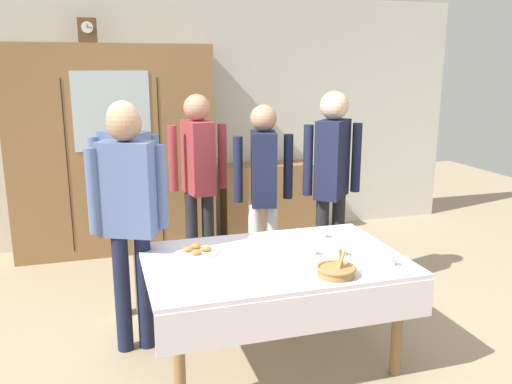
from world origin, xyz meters
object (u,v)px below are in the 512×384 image
bread_basket (336,270)px  dining_table (275,273)px  person_beside_shelf (332,173)px  wall_cabinet (114,151)px  mantel_clock (87,31)px  book_stack (268,161)px  person_behind_table_left (129,206)px  tea_cup_mid_left (341,252)px  tea_cup_far_right (389,262)px  tea_cup_far_left (321,235)px  person_near_right_end (198,170)px  pastry_plate (197,251)px  spoon_far_right (271,243)px  bookshelf_low (268,200)px  tea_cup_near_right (311,252)px  spoon_far_left (364,263)px  spoon_front_edge (237,276)px  person_by_cabinet (263,182)px  person_behind_table_right (127,188)px

bread_basket → dining_table: bearing=125.5°
person_beside_shelf → wall_cabinet: bearing=135.9°
mantel_clock → wall_cabinet: bearing=0.2°
book_stack → person_behind_table_left: (-1.70, -2.20, 0.16)m
tea_cup_mid_left → person_behind_table_left: 1.44m
mantel_clock → tea_cup_far_right: mantel_clock is taller
tea_cup_far_left → person_near_right_end: (-0.68, 1.16, 0.30)m
tea_cup_far_right → pastry_plate: tea_cup_far_right is taller
dining_table → person_beside_shelf: (0.82, 0.93, 0.44)m
book_stack → spoon_far_right: size_ratio=1.78×
bread_basket → tea_cup_mid_left: bearing=60.2°
bookshelf_low → tea_cup_far_left: size_ratio=8.21×
tea_cup_far_right → tea_cup_near_right: same height
tea_cup_near_right → spoon_far_right: tea_cup_near_right is taller
tea_cup_near_right → spoon_far_left: (0.27, -0.23, -0.02)m
spoon_far_right → wall_cabinet: bearing=113.1°
mantel_clock → tea_cup_near_right: mantel_clock is taller
tea_cup_far_left → person_beside_shelf: size_ratio=0.07×
tea_cup_far_right → tea_cup_mid_left: bearing=130.2°
spoon_front_edge → book_stack: bearing=68.5°
dining_table → spoon_far_left: spoon_far_left is taller
person_near_right_end → book_stack: bearing=48.6°
tea_cup_far_left → person_by_cabinet: (-0.20, 0.76, 0.25)m
tea_cup_far_right → bread_basket: bread_basket is taller
bookshelf_low → tea_cup_near_right: (-0.56, -2.64, 0.33)m
pastry_plate → person_beside_shelf: size_ratio=0.16×
tea_cup_near_right → person_behind_table_left: size_ratio=0.08×
tea_cup_far_right → person_behind_table_left: size_ratio=0.08×
book_stack → person_beside_shelf: (0.00, -1.71, 0.20)m
bookshelf_low → tea_cup_far_right: size_ratio=8.21×
tea_cup_near_right → pastry_plate: tea_cup_near_right is taller
mantel_clock → person_behind_table_left: size_ratio=0.14×
dining_table → tea_cup_far_right: (0.64, -0.32, 0.12)m
mantel_clock → spoon_front_edge: 3.29m
dining_table → person_behind_table_right: person_behind_table_right is taller
tea_cup_far_left → tea_cup_near_right: same height
pastry_plate → tea_cup_mid_left: bearing=-19.9°
mantel_clock → bread_basket: bearing=-65.7°
tea_cup_mid_left → pastry_plate: size_ratio=0.46×
spoon_far_right → person_by_cabinet: bearing=76.3°
spoon_far_left → person_beside_shelf: 1.24m
tea_cup_far_left → book_stack: bearing=81.4°
person_behind_table_right → tea_cup_near_right: bearing=-41.7°
mantel_clock → person_near_right_end: 1.87m
tea_cup_far_left → bread_basket: 0.71m
bread_basket → person_behind_table_left: bearing=144.7°
tea_cup_mid_left → bread_basket: size_ratio=0.54×
person_by_cabinet → spoon_front_edge: bearing=-113.9°
book_stack → spoon_far_right: (-0.74, -2.33, -0.15)m
person_behind_table_right → tea_cup_far_left: bearing=-27.2°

